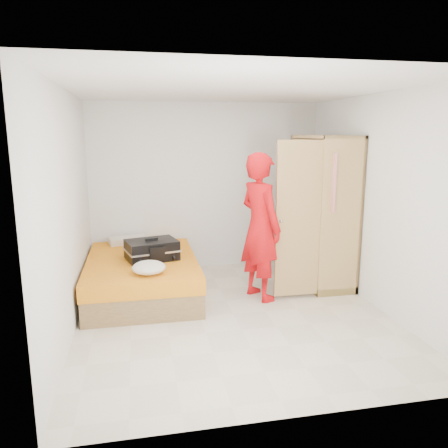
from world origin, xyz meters
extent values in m
plane|color=beige|center=(0.00, 0.00, 0.00)|extent=(4.00, 4.00, 0.00)
plane|color=white|center=(0.00, 0.00, 2.60)|extent=(4.00, 4.00, 0.00)
cube|color=white|center=(0.00, 2.00, 1.30)|extent=(3.60, 0.02, 2.60)
cube|color=white|center=(0.00, -2.00, 1.30)|extent=(3.60, 0.02, 2.60)
cube|color=white|center=(-1.80, 0.00, 1.30)|extent=(0.02, 4.00, 2.60)
cube|color=white|center=(1.80, 0.00, 1.30)|extent=(0.02, 4.00, 2.60)
cube|color=olive|center=(-1.05, 0.90, 0.15)|extent=(1.40, 2.00, 0.30)
cube|color=orange|center=(-1.05, 0.90, 0.40)|extent=(1.42, 2.02, 0.20)
cube|color=tan|center=(1.77, 0.90, 1.05)|extent=(0.04, 1.20, 2.10)
cube|color=tan|center=(1.50, 0.32, 1.05)|extent=(0.58, 0.04, 2.10)
cube|color=tan|center=(1.50, 1.48, 1.05)|extent=(0.58, 0.04, 2.10)
cube|color=tan|center=(1.50, 0.90, 2.08)|extent=(0.58, 1.20, 0.04)
cube|color=tan|center=(1.50, 0.90, 0.05)|extent=(0.58, 1.20, 0.10)
cube|color=tan|center=(1.23, 1.20, 1.05)|extent=(0.04, 0.59, 2.00)
cube|color=tan|center=(0.92, 0.34, 1.05)|extent=(0.59, 0.04, 2.00)
cylinder|color=#B2B2B7|center=(1.50, 0.90, 1.92)|extent=(0.02, 1.10, 0.02)
imported|color=red|center=(0.46, 0.48, 0.95)|extent=(0.68, 0.81, 1.90)
cube|color=black|center=(-0.92, 0.83, 0.63)|extent=(0.73, 0.60, 0.25)
cube|color=black|center=(-0.92, 0.83, 0.77)|extent=(0.17, 0.08, 0.03)
ellipsoid|color=beige|center=(-0.97, 0.21, 0.58)|extent=(0.40, 0.40, 0.15)
cube|color=beige|center=(-1.24, 1.75, 0.55)|extent=(0.58, 0.38, 0.10)
camera|label=1|loc=(-1.07, -4.79, 2.12)|focal=35.00mm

